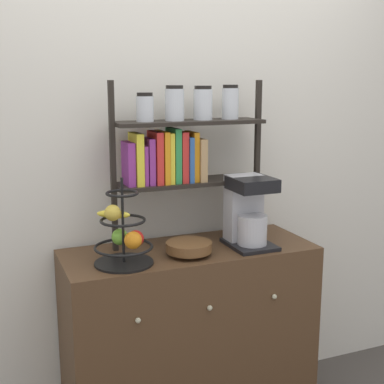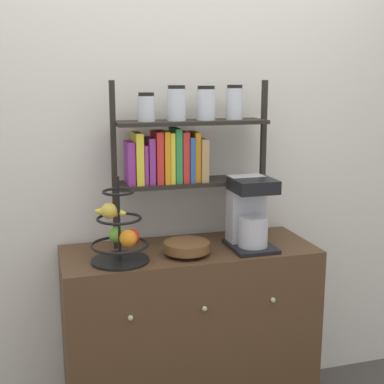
{
  "view_description": "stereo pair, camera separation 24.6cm",
  "coord_description": "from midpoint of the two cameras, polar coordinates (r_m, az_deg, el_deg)",
  "views": [
    {
      "loc": [
        -0.9,
        -2.0,
        1.69
      ],
      "look_at": [
        0.01,
        0.23,
        1.19
      ],
      "focal_mm": 50.0,
      "sensor_mm": 36.0,
      "label": 1
    },
    {
      "loc": [
        -0.67,
        -2.08,
        1.69
      ],
      "look_at": [
        0.01,
        0.23,
        1.19
      ],
      "focal_mm": 50.0,
      "sensor_mm": 36.0,
      "label": 2
    }
  ],
  "objects": [
    {
      "name": "wall_back",
      "position": [
        2.7,
        0.69,
        3.49
      ],
      "size": [
        7.0,
        0.05,
        2.6
      ],
      "primitive_type": "cube",
      "color": "silver",
      "rests_on": "ground_plane"
    },
    {
      "name": "fruit_stand",
      "position": [
        2.33,
        -4.69,
        -4.52
      ],
      "size": [
        0.26,
        0.26,
        0.38
      ],
      "color": "black",
      "rests_on": "sideboard"
    },
    {
      "name": "sideboard",
      "position": [
        2.71,
        2.43,
        -15.33
      ],
      "size": [
        1.19,
        0.48,
        0.91
      ],
      "color": "#4C331E",
      "rests_on": "ground_plane"
    },
    {
      "name": "coffee_maker",
      "position": [
        2.54,
        8.9,
        -2.19
      ],
      "size": [
        0.2,
        0.25,
        0.34
      ],
      "color": "black",
      "rests_on": "sideboard"
    },
    {
      "name": "wooden_bowl",
      "position": [
        2.43,
        2.36,
        -5.96
      ],
      "size": [
        0.21,
        0.21,
        0.06
      ],
      "color": "brown",
      "rests_on": "sideboard"
    },
    {
      "name": "shelf_hutch",
      "position": [
        2.53,
        1.46,
        4.92
      ],
      "size": [
        0.77,
        0.2,
        0.78
      ],
      "color": "black",
      "rests_on": "sideboard"
    }
  ]
}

